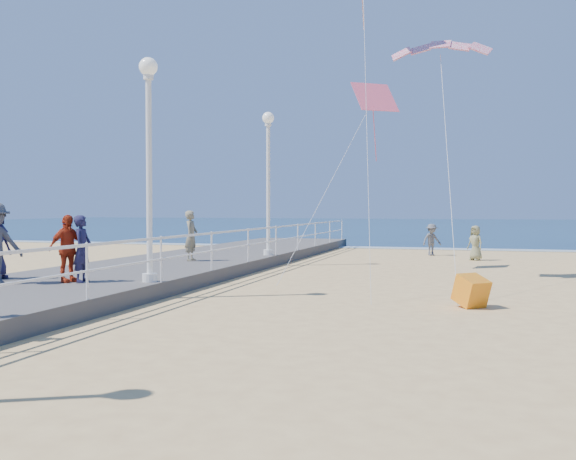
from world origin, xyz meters
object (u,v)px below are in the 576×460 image
(spectator_6, at_px, (191,236))
(beach_walker_a, at_px, (432,240))
(lamp_post_far, at_px, (268,168))
(spectator_3, at_px, (67,248))
(spectator_0, at_px, (82,249))
(lamp_post_mid, at_px, (149,145))
(beach_walker_c, at_px, (475,243))
(box_kite, at_px, (471,294))

(spectator_6, xyz_separation_m, beach_walker_a, (7.13, 10.19, -0.52))
(lamp_post_far, bearing_deg, spectator_3, -100.75)
(spectator_0, bearing_deg, lamp_post_mid, -82.67)
(spectator_3, bearing_deg, lamp_post_mid, -50.30)
(spectator_6, relative_size, beach_walker_c, 1.16)
(lamp_post_mid, relative_size, beach_walker_a, 3.70)
(spectator_3, relative_size, beach_walker_a, 1.12)
(lamp_post_far, xyz_separation_m, box_kite, (7.38, -8.28, -3.36))
(lamp_post_far, height_order, beach_walker_a, lamp_post_far)
(spectator_0, height_order, beach_walker_a, spectator_0)
(lamp_post_mid, bearing_deg, spectator_3, -160.63)
(lamp_post_far, distance_m, spectator_0, 9.92)
(lamp_post_far, distance_m, box_kite, 11.59)
(lamp_post_far, relative_size, spectator_3, 3.31)
(spectator_3, height_order, beach_walker_c, spectator_3)
(lamp_post_mid, relative_size, beach_walker_c, 3.70)
(box_kite, bearing_deg, spectator_3, 146.23)
(lamp_post_mid, distance_m, lamp_post_far, 9.00)
(spectator_0, bearing_deg, lamp_post_far, -19.71)
(spectator_3, relative_size, spectator_6, 0.96)
(spectator_0, xyz_separation_m, beach_walker_c, (8.92, 14.27, -0.48))
(beach_walker_a, distance_m, box_kite, 15.39)
(spectator_3, xyz_separation_m, spectator_6, (0.19, 6.44, 0.03))
(spectator_6, height_order, beach_walker_a, spectator_6)
(spectator_3, bearing_deg, beach_walker_c, -12.30)
(lamp_post_mid, relative_size, spectator_0, 3.34)
(spectator_3, xyz_separation_m, box_kite, (9.21, 1.36, -0.90))
(lamp_post_far, height_order, spectator_6, lamp_post_far)
(lamp_post_far, xyz_separation_m, spectator_3, (-1.83, -9.64, -2.46))
(beach_walker_a, bearing_deg, lamp_post_mid, -146.01)
(spectator_6, height_order, box_kite, spectator_6)
(beach_walker_c, bearing_deg, spectator_3, -83.09)
(lamp_post_far, height_order, box_kite, lamp_post_far)
(lamp_post_far, height_order, beach_walker_c, lamp_post_far)
(lamp_post_mid, xyz_separation_m, beach_walker_c, (7.40, 13.78, -2.94))
(spectator_3, relative_size, box_kite, 2.68)
(box_kite, bearing_deg, lamp_post_far, 89.52)
(beach_walker_a, distance_m, beach_walker_c, 2.92)
(spectator_3, bearing_deg, spectator_0, -43.83)
(beach_walker_a, bearing_deg, lamp_post_far, -165.21)
(spectator_0, bearing_deg, spectator_6, -9.54)
(beach_walker_c, bearing_deg, beach_walker_a, 170.35)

